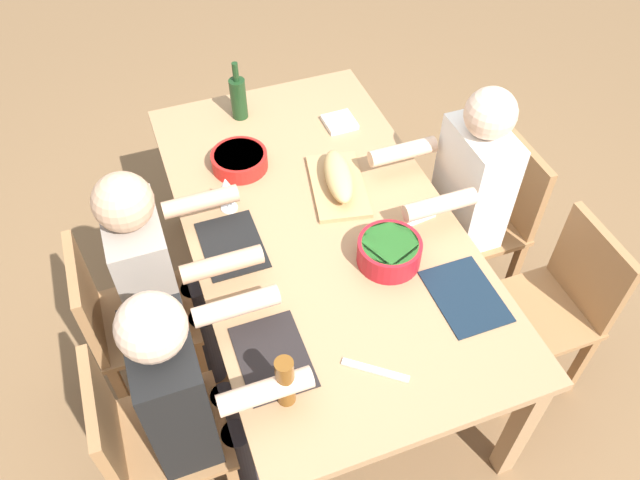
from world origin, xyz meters
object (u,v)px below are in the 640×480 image
chair_near_center (123,318)px  serving_bowl_greens (389,251)px  diner_near_right (188,391)px  diner_near_center (158,273)px  dining_table (320,234)px  wine_bottle (238,97)px  bread_loaf (338,176)px  chair_far_right (558,301)px  napkin_stack (340,122)px  cutting_board (338,186)px  wine_glass (226,188)px  serving_bowl_pasta (239,159)px  chair_far_center (491,214)px  chair_near_right (146,437)px  beer_bottle (285,382)px  diner_far_center (464,190)px

chair_near_center → serving_bowl_greens: bearing=74.6°
diner_near_right → diner_near_center: (-0.54, 0.00, 0.00)m
dining_table → wine_bottle: (-0.79, -0.12, 0.18)m
serving_bowl_greens → wine_bottle: size_ratio=0.84×
diner_near_center → serving_bowl_greens: bearing=71.5°
bread_loaf → serving_bowl_greens: bearing=4.3°
dining_table → wine_bottle: size_ratio=6.72×
bread_loaf → wine_bottle: size_ratio=1.10×
chair_far_right → diner_near_center: (-0.54, -1.52, 0.21)m
bread_loaf → napkin_stack: (-0.40, 0.17, -0.05)m
diner_near_center → wine_bottle: size_ratio=4.14×
bread_loaf → wine_bottle: wine_bottle is taller
dining_table → napkin_stack: napkin_stack is taller
cutting_board → wine_glass: size_ratio=2.41×
serving_bowl_pasta → bread_loaf: bearing=52.6°
napkin_stack → chair_far_right: bearing=26.3°
chair_far_right → bread_loaf: (-0.70, -0.71, 0.32)m
chair_near_center → bread_loaf: (-0.16, 0.99, 0.32)m
serving_bowl_greens → napkin_stack: bearing=171.1°
diner_near_right → chair_far_center: bearing=109.5°
chair_near_right → diner_near_center: diner_near_center is taller
chair_far_right → serving_bowl_greens: 0.79m
serving_bowl_pasta → chair_near_center: bearing=-55.7°
chair_far_right → diner_near_right: bearing=-90.0°
chair_near_right → wine_bottle: 1.55m
serving_bowl_pasta → cutting_board: serving_bowl_pasta is taller
diner_near_right → wine_glass: size_ratio=7.23×
diner_near_right → serving_bowl_greens: (-0.25, 0.84, 0.10)m
serving_bowl_greens → wine_bottle: 1.11m
bread_loaf → diner_near_center: bearing=-78.6°
chair_near_center → diner_near_right: bearing=18.9°
chair_far_center → serving_bowl_greens: bearing=-67.3°
serving_bowl_pasta → napkin_stack: serving_bowl_pasta is taller
chair_near_center → wine_glass: (-0.20, 0.52, 0.37)m
diner_near_right → cutting_board: 1.07m
chair_far_center → bread_loaf: same height
diner_near_center → wine_glass: bearing=120.5°
dining_table → chair_near_right: chair_near_right is taller
diner_near_right → serving_bowl_pasta: 1.07m
wine_bottle → beer_bottle: wine_bottle is taller
chair_far_right → bread_loaf: 1.05m
dining_table → wine_glass: 0.43m
diner_far_center → napkin_stack: bearing=-147.4°
bread_loaf → napkin_stack: size_ratio=2.29×
serving_bowl_greens → wine_glass: 0.70m
chair_near_center → napkin_stack: size_ratio=6.07×
napkin_stack → beer_bottle: bearing=-28.2°
serving_bowl_pasta → diner_near_right: bearing=-25.0°
chair_far_right → wine_bottle: 1.68m
chair_far_right → diner_far_center: (-0.54, -0.18, 0.21)m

